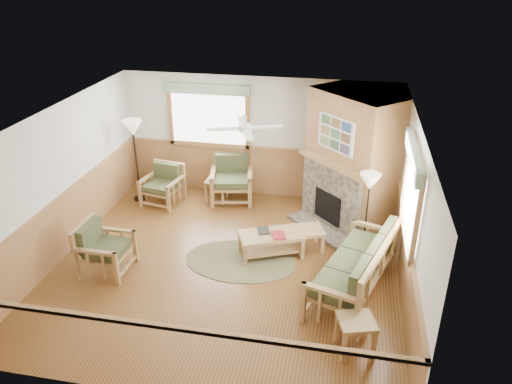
% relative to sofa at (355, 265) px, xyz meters
% --- Properties ---
extents(floor, '(6.00, 6.00, 0.01)m').
position_rel_sofa_xyz_m(floor, '(-2.22, 0.35, -0.51)').
color(floor, brown).
rests_on(floor, ground).
extents(ceiling, '(6.00, 6.00, 0.01)m').
position_rel_sofa_xyz_m(ceiling, '(-2.22, 0.35, 2.19)').
color(ceiling, white).
rests_on(ceiling, floor).
extents(wall_back, '(6.00, 0.02, 2.70)m').
position_rel_sofa_xyz_m(wall_back, '(-2.22, 3.35, 0.84)').
color(wall_back, silver).
rests_on(wall_back, floor).
extents(wall_front, '(6.00, 0.02, 2.70)m').
position_rel_sofa_xyz_m(wall_front, '(-2.22, -2.65, 0.84)').
color(wall_front, silver).
rests_on(wall_front, floor).
extents(wall_left, '(0.02, 6.00, 2.70)m').
position_rel_sofa_xyz_m(wall_left, '(-5.22, 0.35, 0.84)').
color(wall_left, silver).
rests_on(wall_left, floor).
extents(wall_right, '(0.02, 6.00, 2.70)m').
position_rel_sofa_xyz_m(wall_right, '(0.78, 0.35, 0.84)').
color(wall_right, silver).
rests_on(wall_right, floor).
extents(wainscot, '(6.00, 6.00, 1.10)m').
position_rel_sofa_xyz_m(wainscot, '(-2.22, 0.35, 0.04)').
color(wainscot, '#996B3E').
rests_on(wainscot, floor).
extents(fireplace, '(3.11, 3.11, 2.70)m').
position_rel_sofa_xyz_m(fireplace, '(-0.17, 2.40, 0.84)').
color(fireplace, '#996B3E').
rests_on(fireplace, floor).
extents(window_back, '(1.90, 0.16, 1.50)m').
position_rel_sofa_xyz_m(window_back, '(-3.32, 3.31, 2.02)').
color(window_back, white).
rests_on(window_back, wall_back).
extents(window_right, '(0.16, 1.90, 1.50)m').
position_rel_sofa_xyz_m(window_right, '(0.74, 0.15, 2.02)').
color(window_right, white).
rests_on(window_right, wall_right).
extents(ceiling_fan, '(1.59, 1.59, 0.36)m').
position_rel_sofa_xyz_m(ceiling_fan, '(-1.92, 0.65, 2.15)').
color(ceiling_fan, white).
rests_on(ceiling_fan, ceiling).
extents(sofa, '(2.39, 1.56, 1.02)m').
position_rel_sofa_xyz_m(sofa, '(0.00, 0.00, 0.00)').
color(sofa, '#A17B4B').
rests_on(sofa, floor).
extents(armchair_back_left, '(0.89, 0.89, 0.86)m').
position_rel_sofa_xyz_m(armchair_back_left, '(-4.19, 2.45, -0.08)').
color(armchair_back_left, '#A17B4B').
rests_on(armchair_back_left, floor).
extents(armchair_back_right, '(1.04, 1.04, 1.00)m').
position_rel_sofa_xyz_m(armchair_back_right, '(-2.73, 2.90, -0.01)').
color(armchair_back_right, '#A17B4B').
rests_on(armchair_back_right, floor).
extents(armchair_left, '(0.82, 0.82, 0.90)m').
position_rel_sofa_xyz_m(armchair_left, '(-4.22, -0.19, -0.06)').
color(armchair_left, '#A17B4B').
rests_on(armchair_left, floor).
extents(coffee_table, '(1.27, 0.98, 0.45)m').
position_rel_sofa_xyz_m(coffee_table, '(-1.50, 0.82, -0.28)').
color(coffee_table, '#A17B4B').
rests_on(coffee_table, floor).
extents(end_table_chairs, '(0.47, 0.46, 0.51)m').
position_rel_sofa_xyz_m(end_table_chairs, '(-3.05, 2.79, -0.26)').
color(end_table_chairs, '#A17B4B').
rests_on(end_table_chairs, floor).
extents(end_table_sofa, '(0.60, 0.59, 0.54)m').
position_rel_sofa_xyz_m(end_table_sofa, '(0.04, -1.37, -0.24)').
color(end_table_sofa, '#A17B4B').
rests_on(end_table_sofa, floor).
extents(footstool, '(0.64, 0.64, 0.43)m').
position_rel_sofa_xyz_m(footstool, '(-0.84, 1.17, -0.29)').
color(footstool, '#A17B4B').
rests_on(footstool, floor).
extents(braided_rug, '(2.43, 2.43, 0.01)m').
position_rel_sofa_xyz_m(braided_rug, '(-2.01, 0.52, -0.50)').
color(braided_rug, brown).
rests_on(braided_rug, floor).
extents(floor_lamp_left, '(0.53, 0.53, 1.85)m').
position_rel_sofa_xyz_m(floor_lamp_left, '(-4.77, 2.53, 0.42)').
color(floor_lamp_left, black).
rests_on(floor_lamp_left, floor).
extents(floor_lamp_right, '(0.45, 0.45, 1.61)m').
position_rel_sofa_xyz_m(floor_lamp_right, '(0.16, 1.22, 0.29)').
color(floor_lamp_right, black).
rests_on(floor_lamp_right, floor).
extents(book_red, '(0.31, 0.36, 0.03)m').
position_rel_sofa_xyz_m(book_red, '(-1.35, 0.77, -0.03)').
color(book_red, maroon).
rests_on(book_red, coffee_table).
extents(book_dark, '(0.27, 0.32, 0.03)m').
position_rel_sofa_xyz_m(book_dark, '(-1.65, 0.89, -0.03)').
color(book_dark, '#26261F').
rests_on(book_dark, coffee_table).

